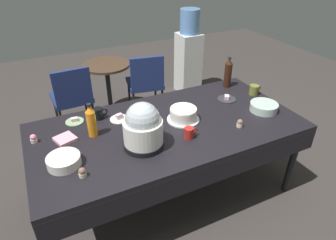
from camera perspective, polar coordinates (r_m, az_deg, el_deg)
name	(u,v)px	position (r m, az deg, el deg)	size (l,w,h in m)	color
ground	(168,191)	(2.91, 0.00, -13.55)	(9.00, 9.00, 0.00)	#383330
potluck_table	(168,131)	(2.47, 0.00, -2.21)	(2.20, 1.10, 0.75)	black
frosted_layer_cake	(183,115)	(2.48, 2.96, 1.06)	(0.28, 0.28, 0.11)	silver
slow_cooker	(143,127)	(2.12, -4.86, -1.42)	(0.30, 0.30, 0.36)	black
glass_salad_bowl	(264,107)	(2.76, 17.96, 2.41)	(0.24, 0.24, 0.07)	#B2C6BC
ceramic_snack_bowl	(64,161)	(2.13, -19.43, -7.44)	(0.23, 0.23, 0.07)	silver
dessert_plate_white	(119,118)	(2.54, -9.36, 0.34)	(0.16, 0.16, 0.05)	white
dessert_plate_sage	(75,121)	(2.60, -17.55, -0.19)	(0.15, 0.15, 0.04)	#8CA87F
dessert_plate_charcoal	(227,99)	(2.88, 11.24, 4.08)	(0.17, 0.17, 0.04)	#2D2D33
cupcake_lemon	(240,123)	(2.47, 13.68, -0.63)	(0.05, 0.05, 0.07)	beige
cupcake_berry	(34,139)	(2.44, -24.48, -3.29)	(0.05, 0.05, 0.07)	beige
cupcake_mint	(82,172)	(2.00, -16.19, -9.68)	(0.05, 0.05, 0.07)	beige
soda_bottle_orange_juice	(91,121)	(2.32, -14.55, -0.24)	(0.07, 0.07, 0.28)	orange
soda_bottle_cola	(228,73)	(3.10, 11.49, 8.84)	(0.08, 0.08, 0.32)	#33190F
coffee_mug_black	(99,113)	(2.57, -13.19, 1.24)	(0.12, 0.08, 0.10)	black
coffee_mug_red	(189,133)	(2.27, 4.11, -2.46)	(0.11, 0.07, 0.09)	#B2231E
coffee_mug_olive	(254,90)	(3.03, 16.26, 5.61)	(0.13, 0.09, 0.09)	olive
paper_napkin_stack	(65,139)	(2.39, -19.20, -3.46)	(0.14, 0.14, 0.02)	pink
maroon_chair_left	(72,95)	(3.67, -17.97, 4.58)	(0.46, 0.46, 0.85)	navy
maroon_chair_right	(146,81)	(3.87, -4.33, 7.54)	(0.51, 0.51, 0.85)	navy
round_cafe_table	(108,80)	(3.94, -11.52, 7.56)	(0.60, 0.60, 0.72)	#473323
water_cooler	(189,54)	(4.52, 3.98, 12.49)	(0.32, 0.32, 1.24)	silver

